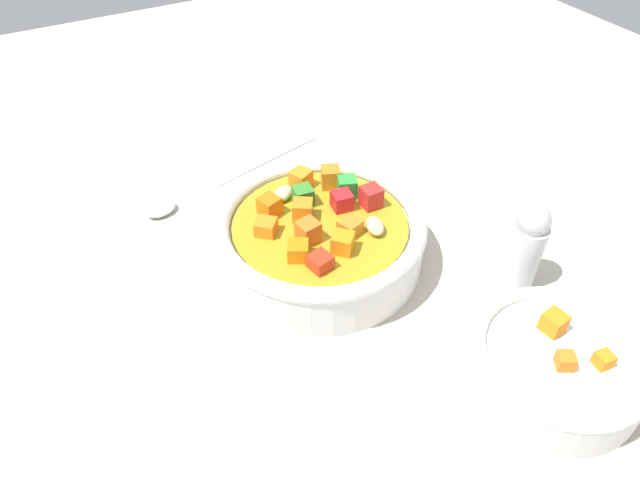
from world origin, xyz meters
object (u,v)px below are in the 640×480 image
Objects in this scene: side_bowl_small at (557,364)px; pepper_shaker at (525,247)px; soup_bowl_main at (320,236)px; spoon at (222,179)px.

pepper_shaker reaches higher than side_bowl_small.
side_bowl_small is (20.04, 8.91, -0.79)cm from soup_bowl_main.
soup_bowl_main reaches higher than spoon.
side_bowl_small reaches higher than spoon.
pepper_shaker is at bearing 109.48° from spoon.
soup_bowl_main is at bearing 89.19° from spoon.
pepper_shaker is (26.49, 17.34, 3.76)cm from spoon.
side_bowl_small is at bearing 23.96° from soup_bowl_main.
soup_bowl_main is 0.85× the size of spoon.
spoon is at bearing -160.68° from side_bowl_small.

